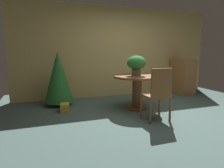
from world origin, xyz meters
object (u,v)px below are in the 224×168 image
at_px(wooden_cabinet, 182,77).
at_px(holiday_tree, 58,77).
at_px(flower_vase, 136,64).
at_px(gift_box_gold, 65,107).
at_px(wooden_chair_near, 158,92).
at_px(round_dining_table, 137,85).

bearing_deg(wooden_cabinet, holiday_tree, -178.11).
bearing_deg(flower_vase, gift_box_gold, 167.04).
relative_size(holiday_tree, gift_box_gold, 4.64).
bearing_deg(wooden_chair_near, holiday_tree, 132.55).
relative_size(wooden_chair_near, gift_box_gold, 3.57).
relative_size(wooden_chair_near, holiday_tree, 0.77).
height_order(round_dining_table, holiday_tree, holiday_tree).
relative_size(flower_vase, gift_box_gold, 1.58).
bearing_deg(holiday_tree, gift_box_gold, -83.65).
height_order(holiday_tree, gift_box_gold, holiday_tree).
bearing_deg(round_dining_table, gift_box_gold, 167.96).
distance_m(flower_vase, gift_box_gold, 1.87).
height_order(wooden_chair_near, gift_box_gold, wooden_chair_near).
xyz_separation_m(holiday_tree, wooden_cabinet, (3.76, 0.12, -0.18)).
distance_m(round_dining_table, wooden_chair_near, 0.88).
bearing_deg(round_dining_table, wooden_chair_near, -90.00).
bearing_deg(wooden_chair_near, gift_box_gold, 142.54).
bearing_deg(round_dining_table, holiday_tree, 150.82).
relative_size(flower_vase, holiday_tree, 0.34).
bearing_deg(holiday_tree, wooden_cabinet, 1.89).
bearing_deg(flower_vase, round_dining_table, 27.44).
bearing_deg(gift_box_gold, wooden_chair_near, -37.46).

